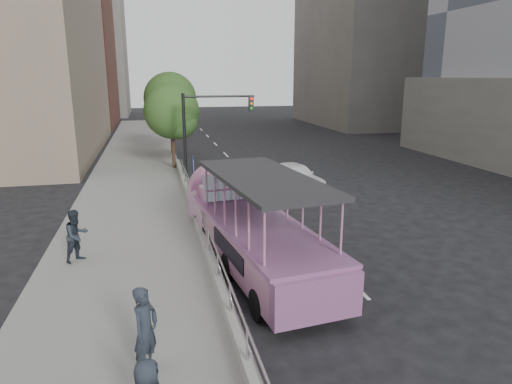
# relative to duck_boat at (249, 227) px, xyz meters

# --- Properties ---
(ground) EXTENTS (160.00, 160.00, 0.00)m
(ground) POSITION_rel_duck_boat_xyz_m (1.71, -0.42, -1.20)
(ground) COLOR black
(sidewalk) EXTENTS (5.50, 80.00, 0.30)m
(sidewalk) POSITION_rel_duck_boat_xyz_m (-4.04, 9.58, -1.05)
(sidewalk) COLOR gray
(sidewalk) RESTS_ON ground
(kerb_wall) EXTENTS (0.24, 30.00, 0.36)m
(kerb_wall) POSITION_rel_duck_boat_xyz_m (-1.41, 1.58, -0.72)
(kerb_wall) COLOR #A6A6A1
(kerb_wall) RESTS_ON sidewalk
(guardrail) EXTENTS (0.07, 22.00, 0.71)m
(guardrail) POSITION_rel_duck_boat_xyz_m (-1.41, 1.58, -0.06)
(guardrail) COLOR #BCBCC1
(guardrail) RESTS_ON kerb_wall
(duck_boat) EXTENTS (3.56, 9.97, 3.24)m
(duck_boat) POSITION_rel_duck_boat_xyz_m (0.00, 0.00, 0.00)
(duck_boat) COLOR black
(duck_boat) RESTS_ON ground
(car) EXTENTS (2.80, 4.53, 1.44)m
(car) POSITION_rel_duck_boat_xyz_m (4.70, 9.58, -0.48)
(car) COLOR white
(car) RESTS_ON ground
(pedestrian_near) EXTENTS (0.74, 0.81, 1.85)m
(pedestrian_near) POSITION_rel_duck_boat_xyz_m (-3.36, -5.82, 0.02)
(pedestrian_near) COLOR #252C37
(pedestrian_near) RESTS_ON sidewalk
(pedestrian_mid) EXTENTS (1.05, 1.05, 1.72)m
(pedestrian_mid) POSITION_rel_duck_boat_xyz_m (-5.56, 0.56, -0.04)
(pedestrian_mid) COLOR #252C37
(pedestrian_mid) RESTS_ON sidewalk
(parking_sign) EXTENTS (0.11, 0.60, 2.65)m
(parking_sign) POSITION_rel_duck_boat_xyz_m (-1.29, 6.03, 0.47)
(parking_sign) COLOR black
(parking_sign) RESTS_ON ground
(traffic_signal) EXTENTS (4.20, 0.32, 5.20)m
(traffic_signal) POSITION_rel_duck_boat_xyz_m (0.01, 12.08, 2.30)
(traffic_signal) COLOR black
(traffic_signal) RESTS_ON ground
(street_tree_near) EXTENTS (3.52, 3.52, 5.72)m
(street_tree_near) POSITION_rel_duck_boat_xyz_m (-1.59, 15.51, 2.62)
(street_tree_near) COLOR #342117
(street_tree_near) RESTS_ON ground
(street_tree_far) EXTENTS (3.97, 3.97, 6.45)m
(street_tree_far) POSITION_rel_duck_boat_xyz_m (-1.39, 21.51, 3.10)
(street_tree_far) COLOR #342117
(street_tree_far) RESTS_ON ground
(midrise_brick) EXTENTS (18.00, 16.00, 26.00)m
(midrise_brick) POSITION_rel_duck_boat_xyz_m (-16.29, 47.58, 11.80)
(midrise_brick) COLOR brown
(midrise_brick) RESTS_ON ground
(midrise_stone_b) EXTENTS (16.00, 14.00, 20.00)m
(midrise_stone_b) POSITION_rel_duck_boat_xyz_m (-14.29, 63.58, 8.80)
(midrise_stone_b) COLOR gray
(midrise_stone_b) RESTS_ON ground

